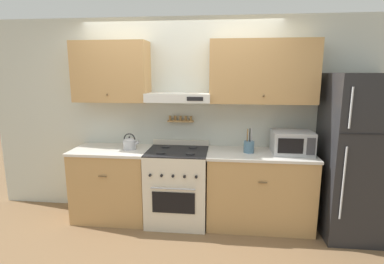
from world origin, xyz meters
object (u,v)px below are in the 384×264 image
at_px(tea_kettle, 130,143).
at_px(microwave, 292,142).
at_px(refrigerator, 356,156).
at_px(utensil_crock, 249,146).
at_px(stove_range, 178,186).

distance_m(tea_kettle, microwave, 1.98).
xyz_separation_m(refrigerator, utensil_crock, (-1.19, 0.09, 0.06)).
xyz_separation_m(stove_range, microwave, (1.37, 0.04, 0.59)).
bearing_deg(refrigerator, stove_range, 178.35).
relative_size(stove_range, utensil_crock, 3.38).
height_order(stove_range, tea_kettle, tea_kettle).
bearing_deg(stove_range, utensil_crock, 1.71).
bearing_deg(tea_kettle, refrigerator, -1.83).
bearing_deg(tea_kettle, microwave, 0.52).
distance_m(stove_range, microwave, 1.49).
distance_m(tea_kettle, utensil_crock, 1.47).
bearing_deg(stove_range, tea_kettle, 177.56).
xyz_separation_m(refrigerator, tea_kettle, (-2.67, 0.09, 0.07)).
bearing_deg(microwave, utensil_crock, -177.97).
distance_m(stove_range, refrigerator, 2.11).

